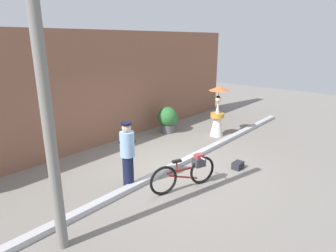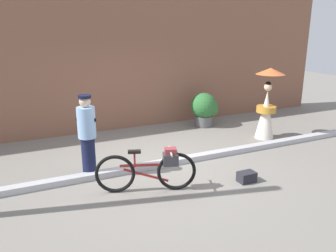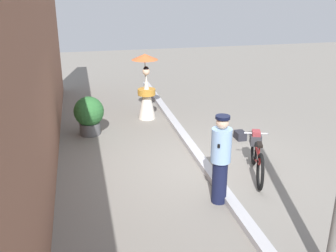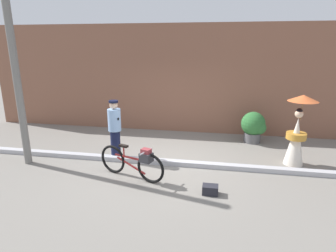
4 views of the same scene
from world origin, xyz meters
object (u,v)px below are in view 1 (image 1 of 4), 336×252
object	(u,v)px
backpack_on_pavement	(238,165)
person_with_parasol	(218,112)
utility_pole	(46,109)
person_officer	(128,153)
potted_plant_by_door	(168,119)
bicycle_near_officer	(187,172)

from	to	relation	value
backpack_on_pavement	person_with_parasol	bearing A→B (deg)	43.58
person_with_parasol	utility_pole	world-z (taller)	utility_pole
person_officer	potted_plant_by_door	world-z (taller)	person_officer
bicycle_near_officer	utility_pole	distance (m)	3.60
person_with_parasol	backpack_on_pavement	size ratio (longest dim) A/B	5.59
bicycle_near_officer	person_with_parasol	bearing A→B (deg)	21.96
utility_pole	person_officer	bearing A→B (deg)	18.88
potted_plant_by_door	backpack_on_pavement	world-z (taller)	potted_plant_by_door
utility_pole	backpack_on_pavement	bearing A→B (deg)	-9.35
person_officer	person_with_parasol	size ratio (longest dim) A/B	0.88
bicycle_near_officer	potted_plant_by_door	world-z (taller)	potted_plant_by_door
person_with_parasol	backpack_on_pavement	distance (m)	2.94
person_with_parasol	potted_plant_by_door	xyz separation A→B (m)	(-0.87, 1.59, -0.34)
potted_plant_by_door	backpack_on_pavement	xyz separation A→B (m)	(-1.18, -3.55, -0.43)
potted_plant_by_door	person_officer	bearing A→B (deg)	-151.71
person_officer	potted_plant_by_door	bearing A→B (deg)	28.29
bicycle_near_officer	potted_plant_by_door	xyz separation A→B (m)	(2.94, 3.13, 0.12)
person_with_parasol	utility_pole	size ratio (longest dim) A/B	0.38
backpack_on_pavement	person_officer	bearing A→B (deg)	149.83
bicycle_near_officer	potted_plant_by_door	size ratio (longest dim) A/B	1.73
person_with_parasol	backpack_on_pavement	bearing A→B (deg)	-136.42
person_with_parasol	potted_plant_by_door	distance (m)	1.85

